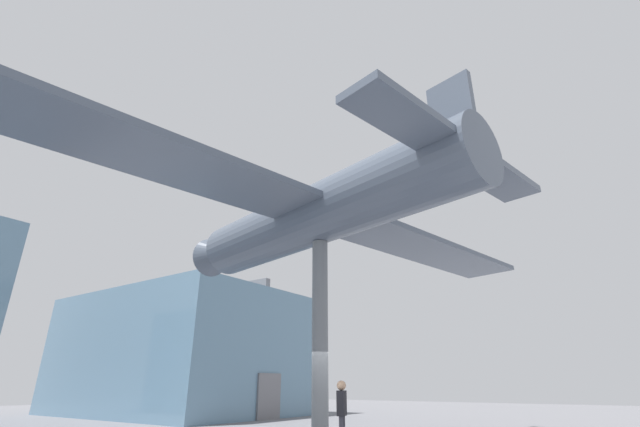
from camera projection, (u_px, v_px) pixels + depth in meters
The scene contains 4 objects.
glass_pavilion_right at pixel (185, 355), 27.77m from camera, with size 10.79×14.80×7.64m.
support_pylon_central at pixel (320, 342), 11.29m from camera, with size 0.43×0.43×5.53m.
suspended_airplane at pixel (315, 215), 12.82m from camera, with size 20.93×12.35×2.99m.
visitor_person at pixel (342, 409), 12.34m from camera, with size 0.45×0.34×1.82m.
Camera 1 is at (-9.63, -6.73, 1.69)m, focal length 24.00 mm.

